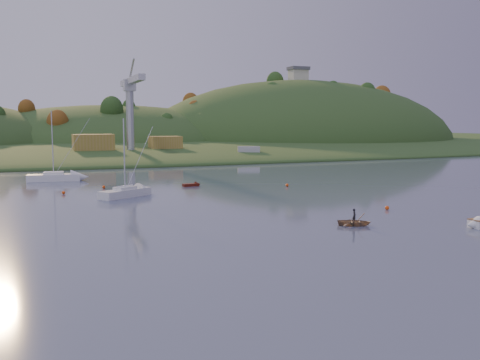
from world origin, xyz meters
name	(u,v)px	position (x,y,z in m)	size (l,w,h in m)	color
ground	(390,263)	(0.00, 0.00, 0.00)	(500.00, 500.00, 0.00)	#37425A
far_shore	(85,144)	(0.00, 230.00, 0.00)	(620.00, 220.00, 1.50)	#2A451B
shore_slope	(103,151)	(0.00, 165.00, 0.00)	(640.00, 150.00, 7.00)	#2A451B
hill_center	(112,146)	(10.00, 210.00, 0.00)	(140.00, 120.00, 36.00)	#2A451B
hill_right	(297,144)	(95.00, 195.00, 0.00)	(150.00, 130.00, 60.00)	#2A451B
hilltop_house	(298,73)	(95.00, 195.00, 33.40)	(9.00, 7.00, 6.45)	beige
hillside_trees	(96,149)	(0.00, 185.00, 0.00)	(280.00, 50.00, 32.00)	#1E4418
wharf	(140,155)	(5.00, 122.00, 1.20)	(42.00, 16.00, 2.40)	slate
shed_west	(93,143)	(-8.00, 123.00, 4.80)	(11.00, 8.00, 4.80)	olive
shed_east	(165,143)	(13.00, 124.00, 4.40)	(9.00, 7.00, 4.00)	olive
dock_crane	(131,98)	(2.00, 118.39, 17.17)	(3.20, 28.00, 20.30)	#B7B7BC
sailboat_near	(125,192)	(-12.57, 43.84, 0.73)	(8.08, 6.44, 11.20)	white
sailboat_far	(54,177)	(-21.10, 69.34, 0.80)	(9.38, 3.82, 12.65)	white
canoe	(354,222)	(5.92, 13.71, 0.36)	(2.47, 3.45, 0.72)	#A27E59
paddler	(354,218)	(5.92, 13.71, 0.76)	(0.55, 0.36, 1.52)	black
red_tender	(194,185)	(0.41, 52.81, 0.22)	(3.24, 1.45, 1.07)	#4F150B
work_vessel	(249,155)	(33.34, 108.00, 1.33)	(15.42, 9.41, 3.74)	#4E5C67
buoy_0	(387,208)	(15.28, 20.64, 0.25)	(0.50, 0.50, 0.50)	#F64A0C
buoy_1	(287,185)	(14.54, 46.27, 0.25)	(0.50, 0.50, 0.50)	#F64A0C
buoy_2	(64,193)	(-20.61, 50.06, 0.25)	(0.50, 0.50, 0.50)	#F64A0C
buoy_3	(104,187)	(-14.13, 55.01, 0.25)	(0.50, 0.50, 0.50)	#F64A0C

